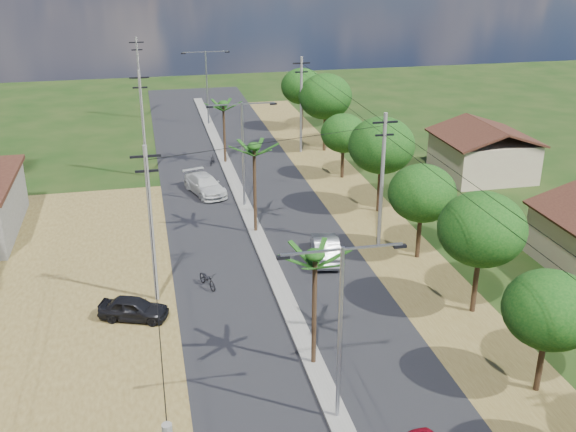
% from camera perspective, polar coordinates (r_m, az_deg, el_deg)
% --- Properties ---
extents(ground, '(160.00, 160.00, 0.00)m').
position_cam_1_polar(ground, '(29.71, 4.16, -16.76)').
color(ground, black).
rests_on(ground, ground).
extents(road, '(12.00, 110.00, 0.04)m').
position_cam_1_polar(road, '(42.05, -1.58, -4.09)').
color(road, black).
rests_on(road, ground).
extents(median, '(1.00, 90.00, 0.18)m').
position_cam_1_polar(median, '(44.68, -2.31, -2.34)').
color(median, '#605E56').
rests_on(median, ground).
extents(dirt_shoulder_east, '(5.00, 90.00, 0.03)m').
position_cam_1_polar(dirt_shoulder_east, '(44.26, 9.30, -2.99)').
color(dirt_shoulder_east, brown).
rests_on(dirt_shoulder_east, ground).
extents(house_east_far, '(7.60, 7.50, 4.60)m').
position_cam_1_polar(house_east_far, '(59.58, 16.21, 5.51)').
color(house_east_far, tan).
rests_on(house_east_far, ground).
extents(tree_east_b, '(4.00, 4.00, 5.83)m').
position_cam_1_polar(tree_east_b, '(31.02, 21.25, -7.42)').
color(tree_east_b, black).
rests_on(tree_east_b, ground).
extents(tree_east_c, '(4.60, 4.60, 6.83)m').
position_cam_1_polar(tree_east_c, '(36.21, 16.09, -1.09)').
color(tree_east_c, black).
rests_on(tree_east_c, ground).
extents(tree_east_d, '(4.20, 4.20, 6.13)m').
position_cam_1_polar(tree_east_d, '(42.09, 11.29, 1.90)').
color(tree_east_d, black).
rests_on(tree_east_d, ground).
extents(tree_east_e, '(4.80, 4.80, 7.14)m').
position_cam_1_polar(tree_east_e, '(48.97, 7.92, 5.94)').
color(tree_east_e, black).
rests_on(tree_east_e, ground).
extents(tree_east_f, '(3.80, 3.80, 5.52)m').
position_cam_1_polar(tree_east_f, '(56.45, 4.71, 7.00)').
color(tree_east_f, black).
rests_on(tree_east_f, ground).
extents(tree_east_g, '(5.00, 5.00, 7.38)m').
position_cam_1_polar(tree_east_g, '(63.76, 3.17, 10.07)').
color(tree_east_g, black).
rests_on(tree_east_g, ground).
extents(tree_east_h, '(4.40, 4.40, 6.52)m').
position_cam_1_polar(tree_east_h, '(71.39, 1.19, 10.92)').
color(tree_east_h, black).
rests_on(tree_east_h, ground).
extents(palm_median_near, '(2.00, 2.00, 6.15)m').
position_cam_1_polar(palm_median_near, '(29.98, 2.31, -3.76)').
color(palm_median_near, black).
rests_on(palm_median_near, ground).
extents(palm_median_mid, '(2.00, 2.00, 6.55)m').
position_cam_1_polar(palm_median_mid, '(44.48, -2.89, 5.54)').
color(palm_median_mid, black).
rests_on(palm_median_mid, ground).
extents(palm_median_far, '(2.00, 2.00, 5.85)m').
position_cam_1_polar(palm_median_far, '(59.97, -5.50, 9.24)').
color(palm_median_far, black).
rests_on(palm_median_far, ground).
extents(streetlight_near, '(5.10, 0.18, 8.00)m').
position_cam_1_polar(streetlight_near, '(26.96, 4.44, -8.83)').
color(streetlight_near, gray).
rests_on(streetlight_near, ground).
extents(streetlight_mid, '(5.10, 0.18, 8.00)m').
position_cam_1_polar(streetlight_mid, '(49.53, -3.85, 5.93)').
color(streetlight_mid, gray).
rests_on(streetlight_mid, ground).
extents(streetlight_far, '(5.10, 0.18, 8.00)m').
position_cam_1_polar(streetlight_far, '(73.69, -6.90, 11.24)').
color(streetlight_far, gray).
rests_on(streetlight_far, ground).
extents(utility_pole_w_b, '(1.60, 0.24, 9.00)m').
position_cam_1_polar(utility_pole_w_b, '(36.77, -11.53, -0.46)').
color(utility_pole_w_b, '#605E56').
rests_on(utility_pole_w_b, ground).
extents(utility_pole_w_c, '(1.60, 0.24, 9.00)m').
position_cam_1_polar(utility_pole_w_c, '(57.73, -12.19, 7.81)').
color(utility_pole_w_c, '#605E56').
rests_on(utility_pole_w_c, ground).
extents(utility_pole_w_d, '(1.60, 0.24, 9.00)m').
position_cam_1_polar(utility_pole_w_d, '(78.28, -12.49, 11.51)').
color(utility_pole_w_d, '#605E56').
rests_on(utility_pole_w_d, ground).
extents(utility_pole_e_b, '(1.60, 0.24, 9.00)m').
position_cam_1_polar(utility_pole_e_b, '(43.00, 7.97, 3.16)').
color(utility_pole_e_b, '#605E56').
rests_on(utility_pole_e_b, ground).
extents(utility_pole_e_c, '(1.60, 0.24, 9.00)m').
position_cam_1_polar(utility_pole_e_c, '(63.30, 1.12, 9.56)').
color(utility_pole_e_c, '#605E56').
rests_on(utility_pole_e_c, ground).
extents(car_silver_mid, '(2.32, 4.75, 1.50)m').
position_cam_1_polar(car_silver_mid, '(42.43, 3.19, -2.77)').
color(car_silver_mid, gray).
rests_on(car_silver_mid, ground).
extents(car_white_far, '(3.48, 5.45, 1.47)m').
position_cam_1_polar(car_white_far, '(53.78, -7.05, 2.60)').
color(car_white_far, '#ADADA9').
rests_on(car_white_far, ground).
extents(car_parked_dark, '(3.96, 2.63, 1.25)m').
position_cam_1_polar(car_parked_dark, '(36.87, -12.94, -7.68)').
color(car_parked_dark, black).
rests_on(car_parked_dark, ground).
extents(moto_rider_west_a, '(1.31, 2.01, 1.00)m').
position_cam_1_polar(moto_rider_west_a, '(39.40, -6.83, -5.38)').
color(moto_rider_west_a, black).
rests_on(moto_rider_west_a, ground).
extents(moto_rider_west_b, '(0.91, 1.52, 0.88)m').
position_cam_1_polar(moto_rider_west_b, '(60.90, -6.43, 4.70)').
color(moto_rider_west_b, black).
rests_on(moto_rider_west_b, ground).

